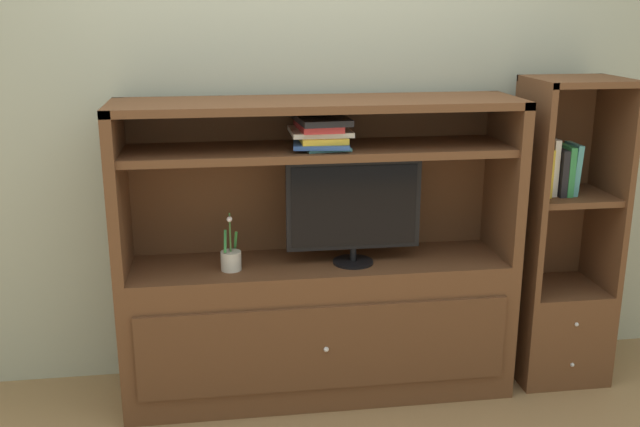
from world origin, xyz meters
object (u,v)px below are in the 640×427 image
Objects in this scene: tv_monitor at (354,209)px; media_console at (318,299)px; potted_plant at (231,259)px; magazine_stack at (320,132)px; upright_book_row at (556,170)px; bookshelf_tall at (559,280)px.

media_console is at bearing 161.15° from tv_monitor.
potted_plant is 0.75× the size of magazine_stack.
media_console reaches higher than magazine_stack.
upright_book_row is at bearing -0.20° from media_console.
media_console is at bearing -179.67° from bookshelf_tall.
magazine_stack is 1.32× the size of upright_book_row.
magazine_stack reaches higher than tv_monitor.
bookshelf_tall reaches higher than potted_plant.
tv_monitor is 1.01m from upright_book_row.
potted_plant is 0.99× the size of upright_book_row.
bookshelf_tall reaches higher than upright_book_row.
magazine_stack is 0.24× the size of bookshelf_tall.
potted_plant is (-0.41, -0.06, 0.25)m from media_console.
bookshelf_tall is (1.22, 0.01, -0.79)m from magazine_stack.
tv_monitor is 2.31× the size of potted_plant.
tv_monitor is (0.16, -0.05, 0.46)m from media_console.
magazine_stack is 1.46m from bookshelf_tall.
potted_plant is (-0.57, -0.01, -0.21)m from tv_monitor.
upright_book_row is at bearing 2.16° from potted_plant.
bookshelf_tall is at bearing 3.24° from tv_monitor.
tv_monitor is 2.29× the size of upright_book_row.
bookshelf_tall is at bearing 8.49° from upright_book_row.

